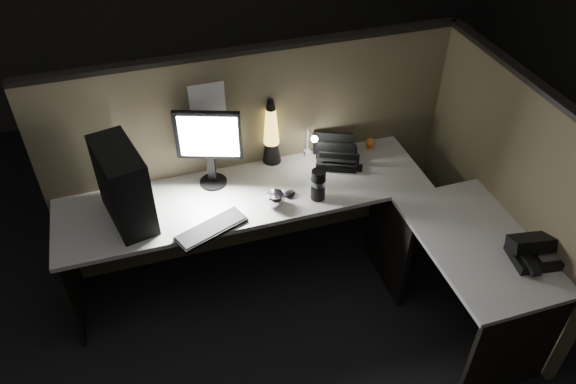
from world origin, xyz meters
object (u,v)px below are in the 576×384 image
object	(u,v)px
keyboard	(211,229)
monitor	(209,141)
lava_lamp	(271,136)
desk_phone	(533,251)
pc_tower	(123,185)

from	to	relation	value
keyboard	monitor	bearing A→B (deg)	55.25
lava_lamp	monitor	bearing A→B (deg)	-166.28
monitor	keyboard	distance (m)	0.54
desk_phone	pc_tower	bearing A→B (deg)	163.21
pc_tower	keyboard	distance (m)	0.55
pc_tower	desk_phone	size ratio (longest dim) A/B	1.77
keyboard	desk_phone	bearing A→B (deg)	-46.38
monitor	pc_tower	bearing A→B (deg)	-141.78
pc_tower	monitor	world-z (taller)	monitor
pc_tower	monitor	size ratio (longest dim) A/B	0.93
monitor	lava_lamp	distance (m)	0.45
lava_lamp	pc_tower	bearing A→B (deg)	-163.28
pc_tower	desk_phone	xyz separation A→B (m)	(2.04, -0.99, -0.19)
pc_tower	desk_phone	world-z (taller)	pc_tower
keyboard	desk_phone	distance (m)	1.77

